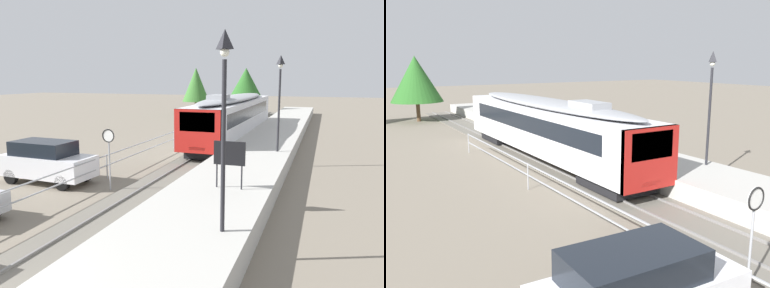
{
  "view_description": "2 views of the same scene",
  "coord_description": "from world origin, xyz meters",
  "views": [
    {
      "loc": [
        6.97,
        -4.42,
        5.05
      ],
      "look_at": [
        0.4,
        14.37,
        1.6
      ],
      "focal_mm": 36.09,
      "sensor_mm": 36.0,
      "label": 1
    },
    {
      "loc": [
        -10.83,
        4.42,
        5.82
      ],
      "look_at": [
        -1.0,
        20.37,
        2.0
      ],
      "focal_mm": 38.42,
      "sensor_mm": 36.0,
      "label": 2
    }
  ],
  "objects": [
    {
      "name": "station_platform",
      "position": [
        3.25,
        22.0,
        0.45
      ],
      "size": [
        3.9,
        60.0,
        0.9
      ],
      "primitive_type": "cube",
      "color": "#B7B5AD",
      "rests_on": "ground"
    },
    {
      "name": "speed_limit_sign",
      "position": [
        -2.1,
        10.28,
        2.12
      ],
      "size": [
        0.61,
        0.1,
        2.81
      ],
      "color": "#9EA0A5",
      "rests_on": "ground"
    },
    {
      "name": "tree_behind_carpark",
      "position": [
        -3.24,
        46.29,
        4.07
      ],
      "size": [
        4.84,
        4.84,
        6.26
      ],
      "color": "brown",
      "rests_on": "ground"
    },
    {
      "name": "ground_plane",
      "position": [
        -3.0,
        22.0,
        0.0
      ],
      "size": [
        160.0,
        160.0,
        0.0
      ],
      "primitive_type": "plane",
      "color": "slate"
    },
    {
      "name": "commuter_train",
      "position": [
        0.0,
        25.46,
        2.14
      ],
      "size": [
        2.82,
        18.4,
        3.74
      ],
      "color": "silver",
      "rests_on": "track_rails"
    },
    {
      "name": "track_rails",
      "position": [
        0.0,
        22.0,
        0.03
      ],
      "size": [
        3.2,
        60.0,
        0.14
      ],
      "color": "#6B665B",
      "rests_on": "ground"
    },
    {
      "name": "platform_lamp_mid_platform",
      "position": [
        4.45,
        17.47,
        4.62
      ],
      "size": [
        0.34,
        0.34,
        5.35
      ],
      "color": "#232328",
      "rests_on": "station_platform"
    },
    {
      "name": "carpark_fence",
      "position": [
        -3.3,
        12.0,
        0.91
      ],
      "size": [
        0.06,
        36.06,
        1.25
      ],
      "color": "#9EA0A5",
      "rests_on": "ground"
    }
  ]
}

